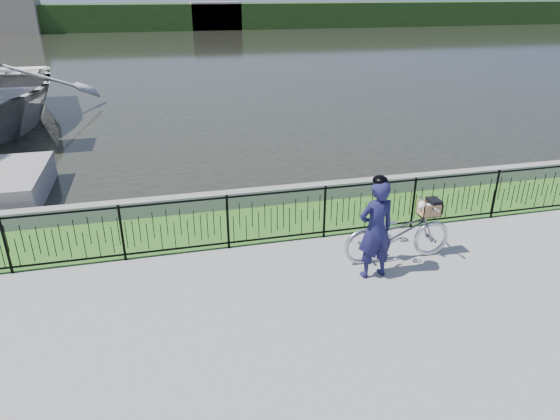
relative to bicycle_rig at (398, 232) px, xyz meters
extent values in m
plane|color=gray|center=(-2.06, -0.40, -0.57)|extent=(120.00, 120.00, 0.00)
cube|color=#346A21|center=(-2.06, 2.20, -0.56)|extent=(60.00, 2.00, 0.01)
plane|color=black|center=(-2.06, 32.60, -0.57)|extent=(120.00, 120.00, 0.00)
cube|color=gray|center=(-2.06, 3.20, -0.37)|extent=(60.00, 0.30, 0.40)
cube|color=#254119|center=(-2.06, 59.60, 0.93)|extent=(120.00, 6.00, 3.00)
cube|color=gray|center=(-20.06, 57.60, 1.43)|extent=(8.00, 4.00, 4.00)
cube|color=gray|center=(3.94, 58.10, 1.03)|extent=(6.00, 3.00, 3.20)
imported|color=#B6BBC3|center=(-0.01, 0.00, -0.01)|extent=(2.14, 0.74, 1.12)
cube|color=black|center=(0.59, 0.00, 0.30)|extent=(0.38, 0.18, 0.02)
cube|color=#9D7049|center=(0.59, 0.00, 0.31)|extent=(0.37, 0.28, 0.01)
cube|color=#9D7049|center=(0.59, 0.13, 0.42)|extent=(0.37, 0.01, 0.25)
cube|color=#9D7049|center=(0.59, -0.13, 0.42)|extent=(0.37, 0.02, 0.25)
cube|color=#9D7049|center=(0.76, 0.00, 0.42)|extent=(0.01, 0.28, 0.25)
cube|color=#9D7049|center=(0.41, 0.00, 0.42)|extent=(0.01, 0.28, 0.25)
cube|color=black|center=(0.67, 0.00, 0.58)|extent=(0.20, 0.30, 0.06)
cube|color=black|center=(0.78, 0.00, 0.45)|extent=(0.02, 0.30, 0.20)
ellipsoid|color=silver|center=(0.57, 0.00, 0.43)|extent=(0.31, 0.22, 0.20)
sphere|color=silver|center=(0.42, -0.02, 0.53)|extent=(0.15, 0.15, 0.15)
sphere|color=silver|center=(0.37, -0.04, 0.50)|extent=(0.07, 0.07, 0.07)
sphere|color=black|center=(0.34, -0.05, 0.49)|extent=(0.02, 0.02, 0.02)
cone|color=#A87E46|center=(0.42, 0.04, 0.59)|extent=(0.06, 0.08, 0.08)
cone|color=#A87E46|center=(0.44, -0.06, 0.59)|extent=(0.06, 0.08, 0.08)
imported|color=#17173F|center=(-0.69, -0.45, 0.35)|extent=(0.71, 0.51, 1.84)
ellipsoid|color=black|center=(-0.69, -0.45, 1.25)|extent=(0.26, 0.29, 0.18)
camera|label=1|loc=(-4.19, -7.62, 4.22)|focal=32.00mm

